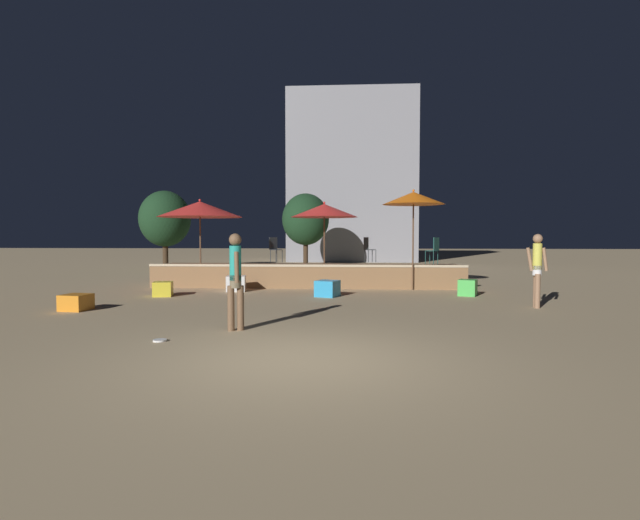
{
  "coord_description": "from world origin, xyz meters",
  "views": [
    {
      "loc": [
        0.77,
        -7.0,
        1.78
      ],
      "look_at": [
        0.0,
        4.84,
        1.19
      ],
      "focal_mm": 28.0,
      "sensor_mm": 36.0,
      "label": 1
    }
  ],
  "objects_px": {
    "cube_seat_1": "(76,302)",
    "cube_seat_4": "(163,289)",
    "person_1": "(537,267)",
    "cube_seat_0": "(327,288)",
    "person_0": "(235,277)",
    "bistro_chair_1": "(275,247)",
    "background_tree_0": "(306,219)",
    "background_tree_1": "(165,219)",
    "bistro_chair_2": "(434,248)",
    "patio_umbrella_2": "(413,198)",
    "cube_seat_2": "(468,288)",
    "cube_seat_3": "(236,284)",
    "frisbee_disc": "(160,340)",
    "patio_umbrella_0": "(324,211)",
    "patio_umbrella_1": "(200,209)",
    "bistro_chair_0": "(368,247)"
  },
  "relations": [
    {
      "from": "cube_seat_2",
      "to": "person_0",
      "type": "distance_m",
      "value": 8.03
    },
    {
      "from": "bistro_chair_2",
      "to": "patio_umbrella_2",
      "type": "bearing_deg",
      "value": -16.73
    },
    {
      "from": "cube_seat_2",
      "to": "person_0",
      "type": "xyz_separation_m",
      "value": [
        -5.57,
        -5.74,
        0.77
      ]
    },
    {
      "from": "cube_seat_0",
      "to": "patio_umbrella_2",
      "type": "bearing_deg",
      "value": 36.23
    },
    {
      "from": "patio_umbrella_2",
      "to": "frisbee_disc",
      "type": "bearing_deg",
      "value": -122.1
    },
    {
      "from": "background_tree_0",
      "to": "patio_umbrella_1",
      "type": "bearing_deg",
      "value": -101.42
    },
    {
      "from": "cube_seat_0",
      "to": "cube_seat_3",
      "type": "distance_m",
      "value": 3.21
    },
    {
      "from": "cube_seat_0",
      "to": "bistro_chair_1",
      "type": "distance_m",
      "value": 4.19
    },
    {
      "from": "person_0",
      "to": "cube_seat_0",
      "type": "bearing_deg",
      "value": 54.23
    },
    {
      "from": "cube_seat_0",
      "to": "person_0",
      "type": "height_order",
      "value": "person_0"
    },
    {
      "from": "background_tree_0",
      "to": "background_tree_1",
      "type": "distance_m",
      "value": 7.81
    },
    {
      "from": "person_0",
      "to": "background_tree_1",
      "type": "bearing_deg",
      "value": 94.66
    },
    {
      "from": "patio_umbrella_0",
      "to": "cube_seat_0",
      "type": "height_order",
      "value": "patio_umbrella_0"
    },
    {
      "from": "person_0",
      "to": "bistro_chair_1",
      "type": "bearing_deg",
      "value": 73.76
    },
    {
      "from": "person_1",
      "to": "frisbee_disc",
      "type": "bearing_deg",
      "value": 127.41
    },
    {
      "from": "patio_umbrella_0",
      "to": "bistro_chair_1",
      "type": "xyz_separation_m",
      "value": [
        -1.85,
        0.99,
        -1.26
      ]
    },
    {
      "from": "bistro_chair_0",
      "to": "bistro_chair_2",
      "type": "height_order",
      "value": "same"
    },
    {
      "from": "cube_seat_2",
      "to": "background_tree_1",
      "type": "relative_size",
      "value": 0.16
    },
    {
      "from": "bistro_chair_0",
      "to": "bistro_chair_1",
      "type": "distance_m",
      "value": 3.37
    },
    {
      "from": "patio_umbrella_1",
      "to": "cube_seat_3",
      "type": "height_order",
      "value": "patio_umbrella_1"
    },
    {
      "from": "patio_umbrella_0",
      "to": "frisbee_disc",
      "type": "bearing_deg",
      "value": -104.52
    },
    {
      "from": "cube_seat_1",
      "to": "cube_seat_4",
      "type": "xyz_separation_m",
      "value": [
        1.02,
        2.82,
        0.02
      ]
    },
    {
      "from": "patio_umbrella_1",
      "to": "bistro_chair_0",
      "type": "xyz_separation_m",
      "value": [
        5.71,
        1.46,
        -1.3
      ]
    },
    {
      "from": "cube_seat_3",
      "to": "person_1",
      "type": "height_order",
      "value": "person_1"
    },
    {
      "from": "frisbee_disc",
      "to": "background_tree_1",
      "type": "bearing_deg",
      "value": 110.62
    },
    {
      "from": "bistro_chair_1",
      "to": "background_tree_0",
      "type": "height_order",
      "value": "background_tree_0"
    },
    {
      "from": "cube_seat_1",
      "to": "person_1",
      "type": "distance_m",
      "value": 11.17
    },
    {
      "from": "cube_seat_0",
      "to": "cube_seat_2",
      "type": "distance_m",
      "value": 4.14
    },
    {
      "from": "patio_umbrella_2",
      "to": "cube_seat_4",
      "type": "distance_m",
      "value": 8.3
    },
    {
      "from": "cube_seat_2",
      "to": "cube_seat_3",
      "type": "relative_size",
      "value": 0.98
    },
    {
      "from": "bistro_chair_2",
      "to": "background_tree_1",
      "type": "xyz_separation_m",
      "value": [
        -12.36,
        8.14,
        1.27
      ]
    },
    {
      "from": "patio_umbrella_2",
      "to": "patio_umbrella_1",
      "type": "bearing_deg",
      "value": 178.32
    },
    {
      "from": "frisbee_disc",
      "to": "cube_seat_3",
      "type": "bearing_deg",
      "value": 93.58
    },
    {
      "from": "cube_seat_4",
      "to": "bistro_chair_1",
      "type": "xyz_separation_m",
      "value": [
        2.73,
        3.69,
        1.14
      ]
    },
    {
      "from": "cube_seat_3",
      "to": "person_0",
      "type": "xyz_separation_m",
      "value": [
        1.52,
        -6.48,
        0.76
      ]
    },
    {
      "from": "patio_umbrella_2",
      "to": "background_tree_0",
      "type": "bearing_deg",
      "value": 110.75
    },
    {
      "from": "bistro_chair_2",
      "to": "background_tree_1",
      "type": "distance_m",
      "value": 14.85
    },
    {
      "from": "bistro_chair_1",
      "to": "background_tree_1",
      "type": "height_order",
      "value": "background_tree_1"
    },
    {
      "from": "cube_seat_2",
      "to": "background_tree_1",
      "type": "bearing_deg",
      "value": 141.9
    },
    {
      "from": "patio_umbrella_0",
      "to": "cube_seat_4",
      "type": "bearing_deg",
      "value": -149.53
    },
    {
      "from": "cube_seat_3",
      "to": "cube_seat_4",
      "type": "relative_size",
      "value": 1.06
    },
    {
      "from": "cube_seat_4",
      "to": "cube_seat_1",
      "type": "bearing_deg",
      "value": -109.88
    },
    {
      "from": "cube_seat_4",
      "to": "person_1",
      "type": "xyz_separation_m",
      "value": [
        10.06,
        -1.66,
        0.79
      ]
    },
    {
      "from": "frisbee_disc",
      "to": "bistro_chair_2",
      "type": "bearing_deg",
      "value": 55.98
    },
    {
      "from": "cube_seat_1",
      "to": "bistro_chair_2",
      "type": "xyz_separation_m",
      "value": [
        9.29,
        5.57,
        1.17
      ]
    },
    {
      "from": "person_1",
      "to": "bistro_chair_1",
      "type": "distance_m",
      "value": 9.08
    },
    {
      "from": "patio_umbrella_0",
      "to": "bistro_chair_2",
      "type": "xyz_separation_m",
      "value": [
        3.69,
        0.06,
        -1.26
      ]
    },
    {
      "from": "cube_seat_1",
      "to": "person_1",
      "type": "xyz_separation_m",
      "value": [
        11.08,
        1.16,
        0.81
      ]
    },
    {
      "from": "cube_seat_4",
      "to": "person_0",
      "type": "bearing_deg",
      "value": -56.36
    },
    {
      "from": "background_tree_0",
      "to": "background_tree_1",
      "type": "bearing_deg",
      "value": -152.22
    }
  ]
}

